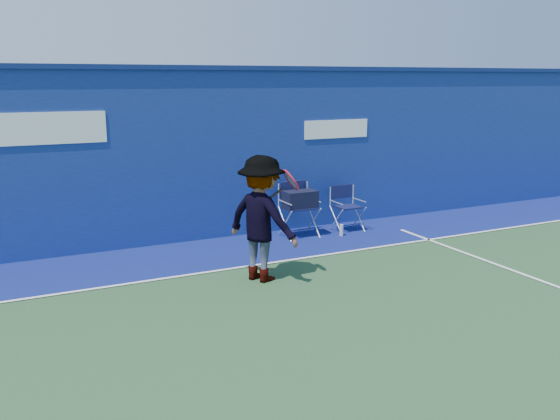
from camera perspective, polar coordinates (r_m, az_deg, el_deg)
name	(u,v)px	position (r m, az deg, el deg)	size (l,w,h in m)	color
ground	(283,369)	(6.17, 0.32, -15.02)	(80.00, 80.00, 0.00)	#274A27
stadium_wall	(150,156)	(10.48, -12.38, 5.09)	(24.00, 0.50, 3.08)	navy
out_of_bounds_strip	(172,259)	(9.76, -10.40, -4.67)	(24.00, 1.80, 0.01)	navy
court_lines	(259,344)	(6.66, -2.02, -12.77)	(24.00, 12.00, 0.01)	white
directors_chair_left	(299,214)	(10.88, 1.85, -0.36)	(0.59, 0.55, 1.00)	silver
directors_chair_right	(347,217)	(11.39, 6.48, -0.66)	(0.51, 0.46, 0.86)	silver
water_bottle	(341,230)	(11.02, 5.94, -1.96)	(0.07, 0.07, 0.22)	silver
tennis_player	(262,218)	(8.44, -1.75, -0.82)	(1.13, 1.35, 1.81)	#EA4738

